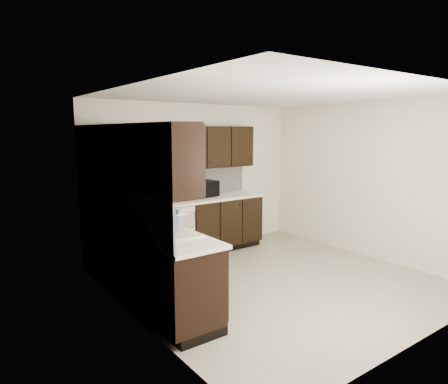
# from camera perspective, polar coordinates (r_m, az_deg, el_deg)

# --- Properties ---
(floor) EXTENTS (4.00, 4.00, 0.00)m
(floor) POSITION_cam_1_polar(r_m,az_deg,el_deg) (5.66, 7.27, -12.48)
(floor) COLOR #A39D87
(floor) RESTS_ON ground
(ceiling) EXTENTS (4.00, 4.00, 0.00)m
(ceiling) POSITION_cam_1_polar(r_m,az_deg,el_deg) (5.30, 7.80, 13.62)
(ceiling) COLOR white
(ceiling) RESTS_ON wall_back
(wall_back) EXTENTS (4.00, 0.02, 2.50)m
(wall_back) POSITION_cam_1_polar(r_m,az_deg,el_deg) (6.91, -3.99, 2.12)
(wall_back) COLOR silver
(wall_back) RESTS_ON floor
(wall_left) EXTENTS (0.02, 4.00, 2.50)m
(wall_left) POSITION_cam_1_polar(r_m,az_deg,el_deg) (4.23, -12.52, -2.24)
(wall_left) COLOR silver
(wall_left) RESTS_ON floor
(wall_right) EXTENTS (0.02, 4.00, 2.50)m
(wall_right) POSITION_cam_1_polar(r_m,az_deg,el_deg) (6.86, 19.71, 1.59)
(wall_right) COLOR silver
(wall_right) RESTS_ON floor
(wall_front) EXTENTS (4.00, 0.02, 2.50)m
(wall_front) POSITION_cam_1_polar(r_m,az_deg,el_deg) (4.15, 26.95, -3.19)
(wall_front) COLOR silver
(wall_front) RESTS_ON floor
(lower_cabinets) EXTENTS (3.00, 2.80, 0.90)m
(lower_cabinets) POSITION_cam_1_polar(r_m,az_deg,el_deg) (5.82, -7.65, -7.59)
(lower_cabinets) COLOR black
(lower_cabinets) RESTS_ON floor
(countertop) EXTENTS (3.03, 2.83, 0.04)m
(countertop) POSITION_cam_1_polar(r_m,az_deg,el_deg) (5.70, -7.76, -2.71)
(countertop) COLOR white
(countertop) RESTS_ON lower_cabinets
(backsplash) EXTENTS (3.00, 2.80, 0.48)m
(backsplash) POSITION_cam_1_polar(r_m,az_deg,el_deg) (5.74, -10.66, -0.05)
(backsplash) COLOR #B0B0AC
(backsplash) RESTS_ON countertop
(upper_cabinets) EXTENTS (3.00, 2.80, 0.70)m
(upper_cabinets) POSITION_cam_1_polar(r_m,az_deg,el_deg) (5.63, -9.26, 5.86)
(upper_cabinets) COLOR black
(upper_cabinets) RESTS_ON wall_back
(dishwasher) EXTENTS (0.58, 0.04, 0.78)m
(dishwasher) POSITION_cam_1_polar(r_m,az_deg,el_deg) (6.18, -6.51, -5.33)
(dishwasher) COLOR beige
(dishwasher) RESTS_ON lower_cabinets
(sink) EXTENTS (0.54, 0.82, 0.42)m
(sink) POSITION_cam_1_polar(r_m,az_deg,el_deg) (4.43, -8.50, -6.52)
(sink) COLOR beige
(sink) RESTS_ON countertop
(microwave) EXTENTS (0.53, 0.40, 0.27)m
(microwave) POSITION_cam_1_polar(r_m,az_deg,el_deg) (6.72, -3.08, 0.43)
(microwave) COLOR black
(microwave) RESTS_ON countertop
(soap_bottle_a) EXTENTS (0.13, 0.13, 0.22)m
(soap_bottle_a) POSITION_cam_1_polar(r_m,az_deg,el_deg) (5.04, -10.23, -2.76)
(soap_bottle_a) COLOR gray
(soap_bottle_a) RESTS_ON countertop
(soap_bottle_b) EXTENTS (0.13, 0.13, 0.26)m
(soap_bottle_b) POSITION_cam_1_polar(r_m,az_deg,el_deg) (5.33, -15.11, -2.05)
(soap_bottle_b) COLOR gray
(soap_bottle_b) RESTS_ON countertop
(toaster_oven) EXTENTS (0.35, 0.29, 0.20)m
(toaster_oven) POSITION_cam_1_polar(r_m,az_deg,el_deg) (6.03, -14.82, -1.13)
(toaster_oven) COLOR #BBBABD
(toaster_oven) RESTS_ON countertop
(storage_bin) EXTENTS (0.59, 0.52, 0.19)m
(storage_bin) POSITION_cam_1_polar(r_m,az_deg,el_deg) (4.50, -9.02, -4.29)
(storage_bin) COLOR white
(storage_bin) RESTS_ON countertop
(blue_pitcher) EXTENTS (0.24, 0.24, 0.29)m
(blue_pitcher) POSITION_cam_1_polar(r_m,az_deg,el_deg) (4.36, -8.02, -4.03)
(blue_pitcher) COLOR navy
(blue_pitcher) RESTS_ON countertop
(teal_tumbler) EXTENTS (0.09, 0.09, 0.19)m
(teal_tumbler) POSITION_cam_1_polar(r_m,az_deg,el_deg) (5.67, -13.03, -1.72)
(teal_tumbler) COLOR #0C8985
(teal_tumbler) RESTS_ON countertop
(paper_towel_roll) EXTENTS (0.19, 0.19, 0.32)m
(paper_towel_roll) POSITION_cam_1_polar(r_m,az_deg,el_deg) (5.09, -11.36, -2.12)
(paper_towel_roll) COLOR white
(paper_towel_roll) RESTS_ON countertop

